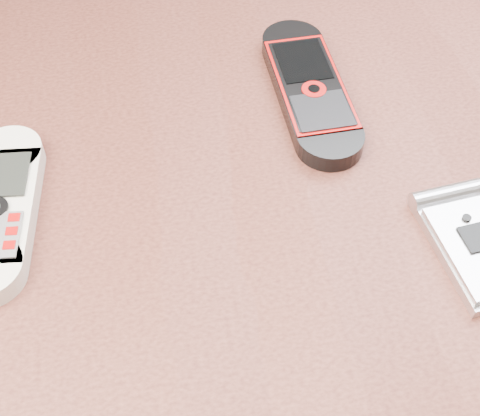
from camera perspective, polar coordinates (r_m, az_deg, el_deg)
The scene contains 3 objects.
table at distance 0.55m, azimuth -0.52°, elevation -7.57°, with size 1.20×0.80×0.75m.
nokia_black_red at distance 0.55m, azimuth 5.97°, elevation 10.10°, with size 0.05×0.17×0.02m, color black.
motorola_razr at distance 0.47m, azimuth 19.64°, elevation -3.10°, with size 0.05×0.10×0.02m, color silver.
Camera 1 is at (-0.04, -0.28, 1.12)m, focal length 50.00 mm.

